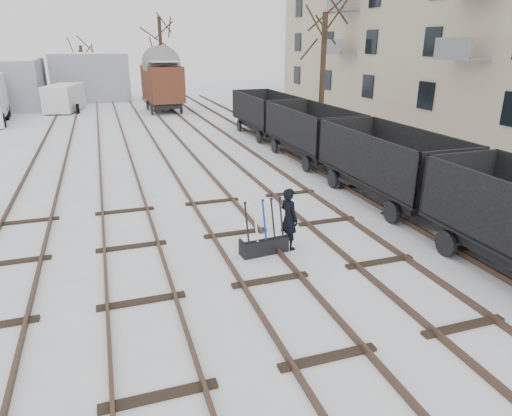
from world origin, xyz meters
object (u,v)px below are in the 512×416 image
Objects in this scene: ground_frame at (264,243)px; worker at (289,219)px; panel_van at (64,98)px; box_van_wagon at (162,82)px.

ground_frame is 0.95m from worker.
ground_frame is 31.36m from panel_van.
panel_van is (-7.70, 2.61, -1.22)m from box_van_wagon.
panel_van reaches higher than ground_frame.
box_van_wagon is (1.16, 28.05, 2.05)m from ground_frame.
panel_van reaches higher than worker.
worker is 31.42m from panel_van.
box_van_wagon is 1.04× the size of panel_van.
panel_van is at bearing 157.43° from box_van_wagon.
worker reaches higher than ground_frame.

